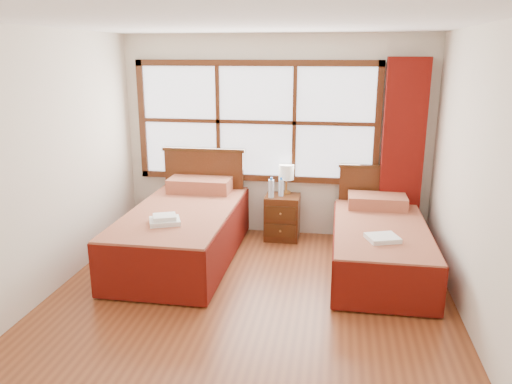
# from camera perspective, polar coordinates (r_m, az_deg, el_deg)

# --- Properties ---
(floor) EXTENTS (4.50, 4.50, 0.00)m
(floor) POSITION_cam_1_polar(r_m,az_deg,el_deg) (4.85, -1.36, -13.52)
(floor) COLOR brown
(floor) RESTS_ON ground
(ceiling) EXTENTS (4.50, 4.50, 0.00)m
(ceiling) POSITION_cam_1_polar(r_m,az_deg,el_deg) (4.24, -1.60, 18.87)
(ceiling) COLOR white
(ceiling) RESTS_ON wall_back
(wall_back) EXTENTS (4.00, 0.00, 4.00)m
(wall_back) POSITION_cam_1_polar(r_m,az_deg,el_deg) (6.54, 2.22, 6.27)
(wall_back) COLOR silver
(wall_back) RESTS_ON floor
(wall_left) EXTENTS (0.00, 4.50, 4.50)m
(wall_left) POSITION_cam_1_polar(r_m,az_deg,el_deg) (5.12, -24.05, 2.31)
(wall_left) COLOR silver
(wall_left) RESTS_ON floor
(wall_right) EXTENTS (0.00, 4.50, 4.50)m
(wall_right) POSITION_cam_1_polar(r_m,az_deg,el_deg) (4.46, 24.69, 0.42)
(wall_right) COLOR silver
(wall_right) RESTS_ON floor
(window) EXTENTS (3.16, 0.06, 1.56)m
(window) POSITION_cam_1_polar(r_m,az_deg,el_deg) (6.51, -0.01, 8.01)
(window) COLOR white
(window) RESTS_ON wall_back
(curtain) EXTENTS (0.50, 0.16, 2.30)m
(curtain) POSITION_cam_1_polar(r_m,az_deg,el_deg) (6.43, 16.38, 4.31)
(curtain) COLOR #69100A
(curtain) RESTS_ON wall_back
(bed_left) EXTENTS (1.17, 2.28, 1.15)m
(bed_left) POSITION_cam_1_polar(r_m,az_deg,el_deg) (5.98, -8.20, -4.22)
(bed_left) COLOR #3E210D
(bed_left) RESTS_ON floor
(bed_right) EXTENTS (1.03, 2.05, 1.00)m
(bed_right) POSITION_cam_1_polar(r_m,az_deg,el_deg) (5.76, 13.93, -5.78)
(bed_right) COLOR #3E210D
(bed_right) RESTS_ON floor
(nightstand) EXTENTS (0.44, 0.43, 0.58)m
(nightstand) POSITION_cam_1_polar(r_m,az_deg,el_deg) (6.52, 3.02, -2.90)
(nightstand) COLOR #4A2310
(nightstand) RESTS_ON floor
(towels_left) EXTENTS (0.40, 0.38, 0.09)m
(towels_left) POSITION_cam_1_polar(r_m,az_deg,el_deg) (5.38, -10.40, -3.15)
(towels_left) COLOR white
(towels_left) RESTS_ON bed_left
(towels_right) EXTENTS (0.37, 0.35, 0.05)m
(towels_right) POSITION_cam_1_polar(r_m,az_deg,el_deg) (5.21, 14.26, -5.12)
(towels_right) COLOR white
(towels_right) RESTS_ON bed_right
(lamp) EXTENTS (0.20, 0.20, 0.38)m
(lamp) POSITION_cam_1_polar(r_m,az_deg,el_deg) (6.50, 3.49, 2.19)
(lamp) COLOR gold
(lamp) RESTS_ON nightstand
(bottle_near) EXTENTS (0.07, 0.07, 0.26)m
(bottle_near) POSITION_cam_1_polar(r_m,az_deg,el_deg) (6.32, 1.75, 0.42)
(bottle_near) COLOR silver
(bottle_near) RESTS_ON nightstand
(bottle_far) EXTENTS (0.07, 0.07, 0.25)m
(bottle_far) POSITION_cam_1_polar(r_m,az_deg,el_deg) (6.40, 2.88, 0.51)
(bottle_far) COLOR silver
(bottle_far) RESTS_ON nightstand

